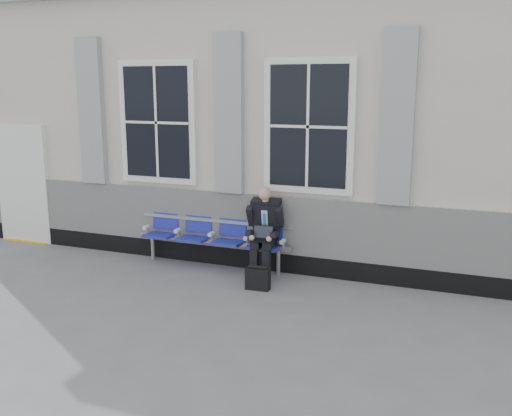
% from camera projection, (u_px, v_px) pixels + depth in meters
% --- Properties ---
extents(ground, '(70.00, 70.00, 0.00)m').
position_uv_depth(ground, '(249.00, 305.00, 7.50)').
color(ground, slate).
rests_on(ground, ground).
extents(station_building, '(14.40, 4.40, 4.49)m').
position_uv_depth(station_building, '(320.00, 120.00, 10.20)').
color(station_building, beige).
rests_on(station_building, ground).
extents(bench, '(2.60, 0.47, 0.91)m').
position_uv_depth(bench, '(213.00, 233.00, 8.99)').
color(bench, '#9EA0A3').
rests_on(bench, ground).
extents(businessman, '(0.56, 0.75, 1.37)m').
position_uv_depth(businessman, '(265.00, 228.00, 8.51)').
color(businessman, black).
rests_on(businessman, ground).
extents(briefcase, '(0.35, 0.17, 0.35)m').
position_uv_depth(briefcase, '(258.00, 278.00, 8.05)').
color(briefcase, black).
rests_on(briefcase, ground).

